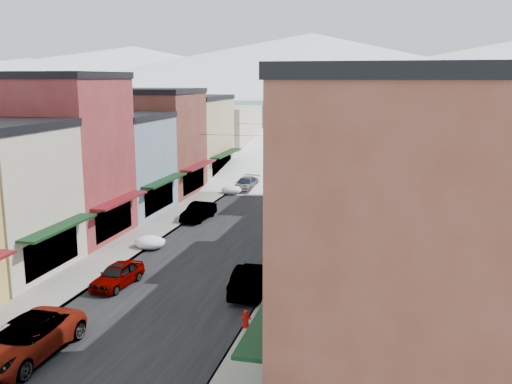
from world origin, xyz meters
The scene contains 35 objects.
road centered at (0.00, 60.00, 0.01)m, with size 10.00×160.00×0.01m, color black.
sidewalk_left centered at (-6.60, 60.00, 0.07)m, with size 3.20×160.00×0.15m, color gray.
sidewalk_right centered at (6.60, 60.00, 0.07)m, with size 3.20×160.00×0.15m, color gray.
curb_left centered at (-5.05, 60.00, 0.07)m, with size 0.10×160.00×0.15m, color slate.
curb_right centered at (5.05, 60.00, 0.07)m, with size 0.10×160.00×0.15m, color slate.
bldg_l_brick_near centered at (-13.69, 20.50, 6.26)m, with size 12.30×8.20×12.50m.
bldg_l_grayblue centered at (-13.19, 29.00, 4.51)m, with size 11.30×9.20×9.00m.
bldg_l_brick_far centered at (-14.19, 38.00, 5.51)m, with size 13.30×9.20×11.00m.
bldg_l_tan centered at (-13.19, 48.00, 5.01)m, with size 11.30×11.20×10.00m.
bldg_r_brick_near centered at (13.69, 3.00, 6.26)m, with size 12.30×9.20×12.50m.
bldg_r_green centered at (13.19, 12.00, 4.76)m, with size 11.30×9.20×9.50m.
bldg_r_blue centered at (13.19, 21.00, 5.26)m, with size 11.30×9.20×10.50m.
bldg_r_cream centered at (13.69, 30.00, 4.51)m, with size 12.30×9.20×9.00m.
bldg_r_brick_far centered at (14.19, 39.00, 5.76)m, with size 13.30×9.20×11.50m.
bldg_r_tan centered at (13.19, 49.00, 4.76)m, with size 11.30×11.20×9.50m.
distant_blocks centered at (0.00, 83.00, 4.00)m, with size 34.00×55.00×8.00m.
mountain_ridge centered at (-19.47, 277.18, 14.36)m, with size 670.00×340.00×34.00m.
overhead_cables centered at (0.00, 47.50, 6.20)m, with size 16.40×15.04×0.04m.
car_white_suv centered at (-3.50, 3.00, 0.85)m, with size 2.81×6.09×1.69m, color white.
car_silver_sedan centered at (-3.66, 11.99, 0.69)m, with size 1.64×4.07×1.39m, color #A9AEB2.
car_dark_hatch centered at (-4.30, 28.25, 0.74)m, with size 1.57×4.50×1.48m, color black.
car_silver_wagon centered at (-3.66, 41.98, 0.71)m, with size 2.00×4.92×1.43m, color #A4A8AD.
car_green_sedan centered at (4.30, 12.82, 0.82)m, with size 1.74×4.99×1.64m, color black.
car_gray_suv centered at (4.30, 24.61, 0.82)m, with size 1.94×4.82×1.64m, color gray.
car_black_sedan centered at (4.30, 39.35, 0.77)m, with size 2.16×5.31×1.54m, color black.
car_lane_silver centered at (-1.58, 51.53, 0.79)m, with size 1.87×4.64×1.58m, color #AAADB3.
car_lane_white centered at (1.97, 75.44, 0.67)m, with size 2.21×4.80×1.33m, color white.
fire_hydrant centered at (5.20, 7.99, 0.55)m, with size 0.51×0.38×0.87m.
parking_sign centered at (5.75, 10.22, 1.35)m, with size 0.13×0.26×2.05m.
trash_can centered at (5.20, 14.87, 0.64)m, with size 0.57×0.57×0.96m.
streetlamp_near centered at (5.20, 20.14, 3.14)m, with size 0.39×0.39×4.74m.
streetlamp_far centered at (6.14, 52.66, 3.09)m, with size 0.39×0.39×4.66m.
snow_pile_near centered at (-4.70, 3.36, 0.43)m, with size 2.13×2.51×0.90m.
snow_pile_mid centered at (-4.88, 19.48, 0.45)m, with size 2.21×2.56×0.94m.
snow_pile_far centered at (-4.57, 39.70, 0.44)m, with size 2.18×2.54×0.92m.
Camera 1 is at (11.76, -17.08, 12.05)m, focal length 40.00 mm.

